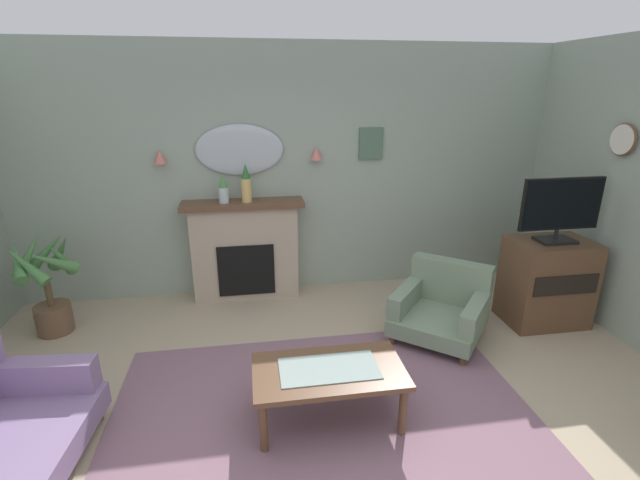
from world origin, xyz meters
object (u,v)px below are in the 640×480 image
at_px(tv_flatscreen, 561,208).
at_px(fireplace, 245,251).
at_px(potted_plant_tall_palm, 47,282).
at_px(wall_mirror, 240,150).
at_px(mantel_vase_right, 223,189).
at_px(wall_sconce_left, 160,157).
at_px(mantel_vase_left, 246,184).
at_px(coffee_table, 329,375).
at_px(armchair_by_coffee_table, 442,306).
at_px(wall_clock, 623,140).
at_px(tv_cabinet, 546,282).
at_px(wall_sconce_right, 316,153).
at_px(framed_picture, 371,144).

bearing_deg(tv_flatscreen, fireplace, 159.82).
bearing_deg(potted_plant_tall_palm, wall_mirror, 19.00).
distance_m(mantel_vase_right, wall_sconce_left, 0.74).
bearing_deg(wall_mirror, tv_flatscreen, -22.46).
bearing_deg(mantel_vase_left, coffee_table, -76.49).
height_order(wall_mirror, wall_sconce_left, wall_mirror).
bearing_deg(armchair_by_coffee_table, wall_sconce_left, 154.99).
xyz_separation_m(fireplace, wall_sconce_left, (-0.85, 0.09, 1.09)).
xyz_separation_m(armchair_by_coffee_table, potted_plant_tall_palm, (-3.85, 0.67, 0.25)).
bearing_deg(fireplace, wall_mirror, 90.00).
bearing_deg(wall_clock, tv_cabinet, 175.69).
height_order(wall_sconce_right, framed_picture, framed_picture).
bearing_deg(tv_cabinet, coffee_table, -155.97).
distance_m(coffee_table, potted_plant_tall_palm, 3.04).
distance_m(wall_clock, tv_cabinet, 1.54).
bearing_deg(mantel_vase_left, wall_clock, -17.58).
bearing_deg(coffee_table, tv_flatscreen, 23.63).
height_order(wall_mirror, potted_plant_tall_palm, wall_mirror).
xyz_separation_m(fireplace, framed_picture, (1.50, 0.15, 1.18)).
relative_size(fireplace, mantel_vase_right, 4.12).
bearing_deg(mantel_vase_right, potted_plant_tall_palm, -164.03).
height_order(mantel_vase_left, tv_flatscreen, mantel_vase_left).
distance_m(wall_sconce_left, tv_flatscreen, 4.14).
bearing_deg(wall_sconce_left, armchair_by_coffee_table, -25.01).
relative_size(wall_mirror, coffee_table, 0.87).
bearing_deg(wall_sconce_left, fireplace, -6.16).
bearing_deg(wall_sconce_left, wall_sconce_right, 0.00).
relative_size(mantel_vase_left, tv_flatscreen, 0.50).
relative_size(wall_sconce_left, potted_plant_tall_palm, 0.14).
relative_size(fireplace, wall_sconce_right, 9.71).
xyz_separation_m(framed_picture, armchair_by_coffee_table, (0.41, -1.35, -1.44)).
distance_m(mantel_vase_left, potted_plant_tall_palm, 2.20).
bearing_deg(potted_plant_tall_palm, tv_cabinet, -6.67).
bearing_deg(fireplace, framed_picture, 5.77).
relative_size(mantel_vase_right, tv_flatscreen, 0.39).
relative_size(fireplace, wall_clock, 4.39).
bearing_deg(wall_sconce_right, fireplace, -173.84).
bearing_deg(wall_mirror, mantel_vase_right, -139.64).
bearing_deg(framed_picture, armchair_by_coffee_table, -72.97).
height_order(coffee_table, armchair_by_coffee_table, armchair_by_coffee_table).
bearing_deg(coffee_table, wall_clock, 19.68).
bearing_deg(tv_cabinet, wall_clock, -4.31).
distance_m(wall_sconce_left, wall_clock, 4.62).
xyz_separation_m(fireplace, armchair_by_coffee_table, (1.91, -1.20, -0.27)).
bearing_deg(fireplace, tv_cabinet, -19.83).
height_order(framed_picture, potted_plant_tall_palm, framed_picture).
height_order(wall_sconce_right, armchair_by_coffee_table, wall_sconce_right).
xyz_separation_m(fireplace, mantel_vase_left, (0.05, -0.03, 0.79)).
bearing_deg(tv_cabinet, framed_picture, 141.42).
height_order(mantel_vase_right, wall_mirror, wall_mirror).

